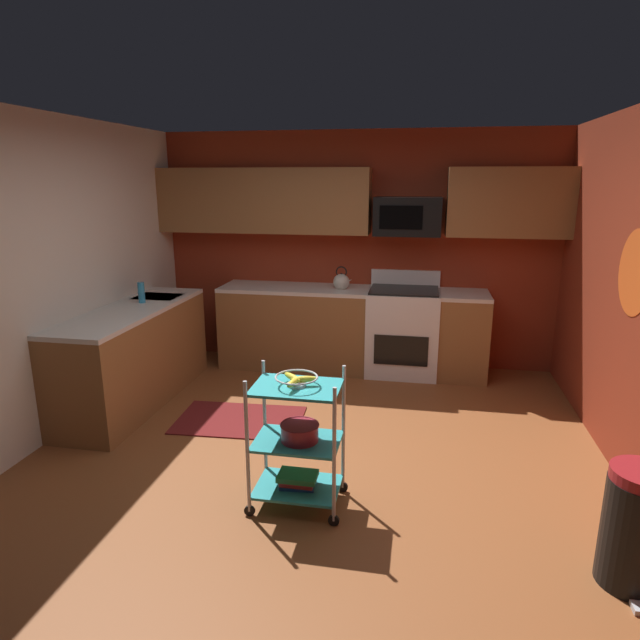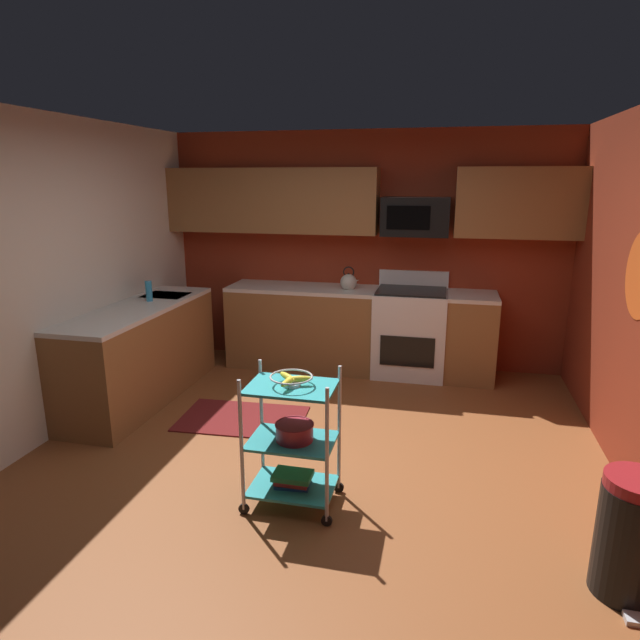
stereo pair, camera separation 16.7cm
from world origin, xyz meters
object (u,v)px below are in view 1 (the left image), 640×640
(oven_range, at_px, (403,330))
(book_stack, at_px, (298,479))
(fruit_bowl, at_px, (297,379))
(microwave, at_px, (407,216))
(dish_soap_bottle, at_px, (141,293))
(kettle, at_px, (341,282))
(mixing_bowl_large, at_px, (300,432))
(trash_can, at_px, (637,528))
(rolling_cart, at_px, (297,441))

(oven_range, distance_m, book_stack, 2.75)
(oven_range, xyz_separation_m, fruit_bowl, (-0.56, -2.68, 0.40))
(microwave, height_order, dish_soap_bottle, microwave)
(kettle, xyz_separation_m, dish_soap_bottle, (-1.80, -1.05, 0.02))
(mixing_bowl_large, distance_m, trash_can, 1.92)
(microwave, relative_size, rolling_cart, 0.77)
(oven_range, xyz_separation_m, trash_can, (1.33, -3.06, -0.15))
(kettle, bearing_deg, oven_range, 0.32)
(microwave, bearing_deg, fruit_bowl, -101.40)
(oven_range, height_order, dish_soap_bottle, dish_soap_bottle)
(microwave, bearing_deg, trash_can, -67.16)
(microwave, height_order, fruit_bowl, microwave)
(oven_range, height_order, fruit_bowl, oven_range)
(oven_range, relative_size, microwave, 1.57)
(rolling_cart, bearing_deg, book_stack, 180.00)
(microwave, xyz_separation_m, fruit_bowl, (-0.56, -2.78, -0.82))
(mixing_bowl_large, xyz_separation_m, kettle, (-0.14, 2.68, 0.48))
(trash_can, bearing_deg, oven_range, 113.53)
(dish_soap_bottle, bearing_deg, microwave, 25.03)
(fruit_bowl, xyz_separation_m, dish_soap_bottle, (-1.92, 1.63, 0.14))
(rolling_cart, bearing_deg, mixing_bowl_large, 0.00)
(oven_range, bearing_deg, fruit_bowl, -101.85)
(rolling_cart, xyz_separation_m, trash_can, (1.89, -0.38, -0.12))
(rolling_cart, bearing_deg, dish_soap_bottle, 139.69)
(oven_range, distance_m, trash_can, 3.34)
(kettle, bearing_deg, fruit_bowl, -87.44)
(mixing_bowl_large, bearing_deg, rolling_cart, 180.00)
(fruit_bowl, relative_size, dish_soap_bottle, 1.36)
(fruit_bowl, height_order, dish_soap_bottle, dish_soap_bottle)
(microwave, bearing_deg, dish_soap_bottle, -154.97)
(fruit_bowl, distance_m, kettle, 2.68)
(book_stack, height_order, dish_soap_bottle, dish_soap_bottle)
(oven_range, distance_m, dish_soap_bottle, 2.75)
(mixing_bowl_large, xyz_separation_m, trash_can, (1.88, -0.38, -0.19))
(microwave, xyz_separation_m, kettle, (-0.68, -0.11, -0.70))
(book_stack, bearing_deg, oven_range, 78.15)
(dish_soap_bottle, bearing_deg, trash_can, -27.75)
(kettle, relative_size, trash_can, 0.40)
(oven_range, bearing_deg, dish_soap_bottle, -156.99)
(mixing_bowl_large, relative_size, book_stack, 0.99)
(oven_range, xyz_separation_m, mixing_bowl_large, (-0.55, -2.68, 0.04))
(fruit_bowl, bearing_deg, mixing_bowl_large, -0.00)
(oven_range, distance_m, kettle, 0.86)
(oven_range, relative_size, trash_can, 1.67)
(microwave, distance_m, rolling_cart, 3.10)
(fruit_bowl, xyz_separation_m, trash_can, (1.89, -0.38, -0.55))
(microwave, distance_m, kettle, 0.99)
(rolling_cart, distance_m, trash_can, 1.94)
(mixing_bowl_large, height_order, trash_can, trash_can)
(microwave, height_order, book_stack, microwave)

